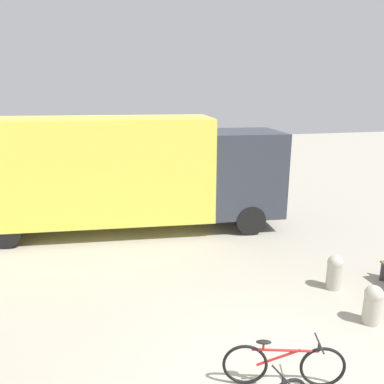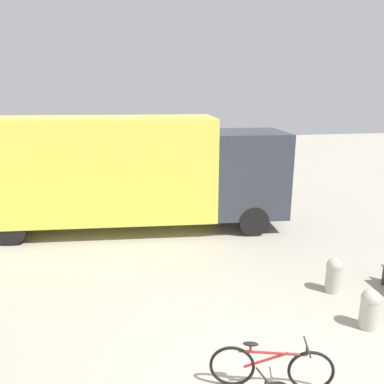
% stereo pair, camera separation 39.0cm
% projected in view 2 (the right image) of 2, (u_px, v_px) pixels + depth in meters
% --- Properties ---
extents(delivery_truck, '(9.82, 3.08, 3.38)m').
position_uv_depth(delivery_truck, '(120.00, 170.00, 11.14)').
color(delivery_truck, '#EAE04C').
rests_on(delivery_truck, ground).
extents(bicycle_middle, '(1.69, 0.60, 0.73)m').
position_uv_depth(bicycle_middle, '(271.00, 367.00, 5.26)').
color(bicycle_middle, black).
rests_on(bicycle_middle, ground).
extents(bollard_near_bench, '(0.33, 0.33, 0.74)m').
position_uv_depth(bollard_near_bench, '(370.00, 307.00, 6.62)').
color(bollard_near_bench, '#B2AD9E').
rests_on(bollard_near_bench, ground).
extents(bollard_far_bench, '(0.33, 0.33, 0.76)m').
position_uv_depth(bollard_far_bench, '(334.00, 274.00, 7.82)').
color(bollard_far_bench, '#B2AD9E').
rests_on(bollard_far_bench, ground).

